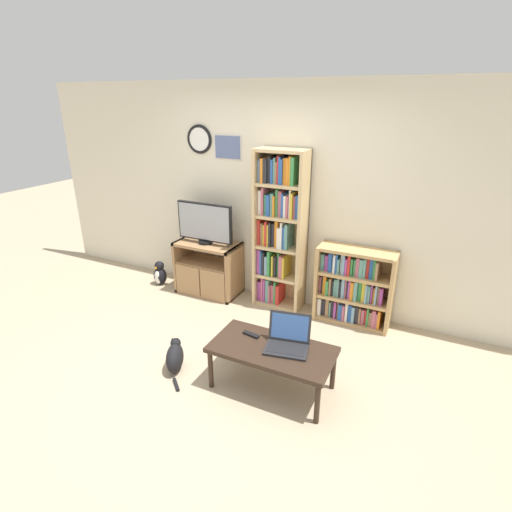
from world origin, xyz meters
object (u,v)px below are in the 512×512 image
Objects in this scene: tv_stand at (208,268)px; bookshelf_short at (353,287)px; penguin_figurine at (160,274)px; remote_near_laptop at (251,335)px; coffee_table at (272,352)px; laptop at (288,340)px; television at (205,223)px; bookshelf_tall at (279,229)px; cat at (175,357)px.

bookshelf_short is at bearing 3.27° from tv_stand.
tv_stand is at bearing 7.01° from penguin_figurine.
penguin_figurine is (-1.99, 1.17, -0.27)m from remote_near_laptop.
bookshelf_short is 2.62× the size of penguin_figurine.
bookshelf_short reaches higher than coffee_table.
penguin_figurine is at bearing -175.67° from bookshelf_short.
bookshelf_short is at bearing 69.09° from laptop.
penguin_figurine is (-0.72, -0.08, -0.80)m from television.
television is 0.85× the size of bookshelf_short.
coffee_table reaches higher than penguin_figurine.
remote_near_laptop is at bearing -113.51° from bookshelf_short.
bookshelf_tall reaches higher than cat.
tv_stand reaches higher than penguin_figurine.
bookshelf_short reaches higher than tv_stand.
bookshelf_short is at bearing 76.53° from coffee_table.
bookshelf_tall is 4.34× the size of cat.
television is 0.71× the size of coffee_table.
laptop reaches higher than cat.
tv_stand is at bearing -176.73° from bookshelf_short.
laptop is (0.68, -1.39, -0.49)m from bookshelf_tall.
remote_near_laptop is 0.78m from cat.
tv_stand is at bearing 130.63° from laptop.
cat is at bearing -102.41° from bookshelf_tall.
remote_near_laptop is 0.49× the size of penguin_figurine.
remote_near_laptop is at bearing -45.07° from tv_stand.
bookshelf_short is 2.14× the size of laptop.
laptop is at bearing -13.62° from cat.
television reaches higher than remote_near_laptop.
laptop reaches higher than remote_near_laptop.
tv_stand is 1.78m from remote_near_laptop.
cat is (0.59, -1.50, -0.82)m from television.
cat is at bearing -69.07° from tv_stand.
penguin_figurine is (-0.73, -0.09, -0.19)m from tv_stand.
laptop is (1.61, -1.27, 0.14)m from tv_stand.
bookshelf_short is at bearing 25.32° from cat.
cat is at bearing -128.37° from bookshelf_short.
bookshelf_tall is (0.94, 0.12, 0.02)m from television.
bookshelf_short reaches higher than cat.
cat is (0.58, -1.51, -0.21)m from tv_stand.
laptop is at bearing -38.23° from tv_stand.
tv_stand is at bearing 84.62° from cat.
coffee_table is 3.14× the size of penguin_figurine.
remote_near_laptop is at bearing -76.69° from bookshelf_tall.
bookshelf_tall is at bearing 105.07° from laptop.
laptop is (1.63, -1.27, -0.47)m from television.
bookshelf_short reaches higher than penguin_figurine.
laptop is 0.95× the size of cat.
bookshelf_short is at bearing 3.45° from television.
laptop is at bearing 35.11° from coffee_table.
bookshelf_tall reaches higher than coffee_table.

